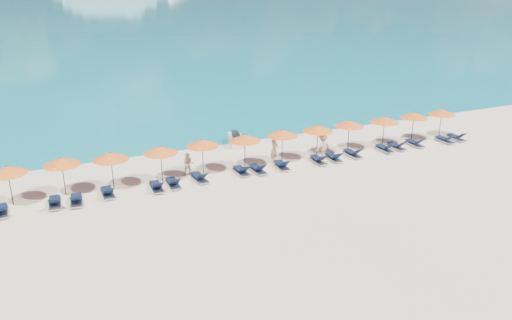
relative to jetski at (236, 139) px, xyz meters
name	(u,v)px	position (x,y,z in m)	size (l,w,h in m)	color
ground	(278,197)	(-1.34, -9.72, -0.37)	(1400.00, 1400.00, 0.00)	beige
jetski	(236,139)	(0.00, 0.00, 0.00)	(1.48, 2.64, 0.89)	white
beachgoer_a	(274,149)	(0.88, -4.68, 0.62)	(0.72, 0.47, 1.96)	#DFAD80
beachgoer_b	(188,164)	(-5.00, -4.59, 0.39)	(0.73, 0.42, 1.50)	#DFAD80
beachgoer_c	(323,147)	(4.22, -5.37, 0.52)	(1.15, 0.53, 1.78)	#DFAD80
umbrella_1	(7,170)	(-15.01, -4.78, 1.65)	(2.10, 2.10, 2.28)	black
umbrella_2	(61,161)	(-12.28, -4.55, 1.65)	(2.10, 2.10, 2.28)	black
umbrella_3	(111,156)	(-9.62, -4.77, 1.65)	(2.10, 2.10, 2.28)	black
umbrella_4	(160,150)	(-6.74, -4.83, 1.65)	(2.10, 2.10, 2.28)	black
umbrella_5	(202,143)	(-4.04, -4.59, 1.65)	(2.10, 2.10, 2.28)	black
umbrella_6	(245,138)	(-1.24, -4.72, 1.65)	(2.10, 2.10, 2.28)	black
umbrella_7	(282,133)	(1.47, -4.70, 1.65)	(2.10, 2.10, 2.28)	black
umbrella_8	(318,128)	(4.15, -4.73, 1.65)	(2.10, 2.10, 2.28)	black
umbrella_9	(349,123)	(6.79, -4.60, 1.65)	(2.10, 2.10, 2.28)	black
umbrella_10	(385,120)	(9.70, -4.79, 1.65)	(2.10, 2.10, 2.28)	black
umbrella_11	(414,115)	(12.47, -4.68, 1.65)	(2.10, 2.10, 2.28)	black
umbrella_12	(442,112)	(15.05, -4.82, 1.65)	(2.10, 2.10, 2.28)	black
lounger_2	(1,211)	(-15.56, -5.89, -0.13)	(0.65, 1.71, 0.66)	silver
lounger_3	(55,202)	(-12.94, -5.92, -0.13)	(0.72, 1.73, 0.66)	silver
lounger_4	(76,200)	(-11.85, -6.10, -0.13)	(0.78, 1.75, 0.66)	silver
lounger_5	(108,192)	(-10.12, -5.74, -0.13)	(0.63, 1.70, 0.66)	silver
lounger_6	(157,186)	(-7.39, -6.05, -0.13)	(0.67, 1.72, 0.66)	silver
lounger_7	(173,183)	(-6.36, -5.91, -0.13)	(0.65, 1.71, 0.66)	silver
lounger_8	(199,177)	(-4.67, -5.74, -0.13)	(0.76, 1.75, 0.66)	silver
lounger_9	(241,171)	(-1.90, -5.72, -0.13)	(0.66, 1.71, 0.66)	silver
lounger_10	(258,169)	(-0.85, -5.87, -0.13)	(0.69, 1.72, 0.66)	silver
lounger_11	(281,165)	(0.85, -5.87, -0.13)	(0.75, 1.74, 0.66)	silver
lounger_12	(318,160)	(3.54, -5.97, -0.13)	(0.72, 1.73, 0.66)	silver
lounger_13	(334,157)	(4.75, -5.98, -0.13)	(0.77, 1.75, 0.66)	silver
lounger_14	(353,153)	(6.37, -5.84, -0.13)	(0.66, 1.71, 0.66)	silver
lounger_15	(385,148)	(9.09, -5.82, -0.13)	(0.64, 1.71, 0.66)	silver
lounger_16	(396,146)	(10.19, -5.76, -0.13)	(0.69, 1.73, 0.66)	silver
lounger_17	(415,143)	(11.86, -5.77, -0.13)	(0.63, 1.70, 0.66)	silver
lounger_18	(445,139)	(14.52, -6.02, -0.13)	(0.66, 1.71, 0.66)	silver
lounger_19	(456,137)	(15.72, -5.93, -0.13)	(0.70, 1.73, 0.66)	silver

